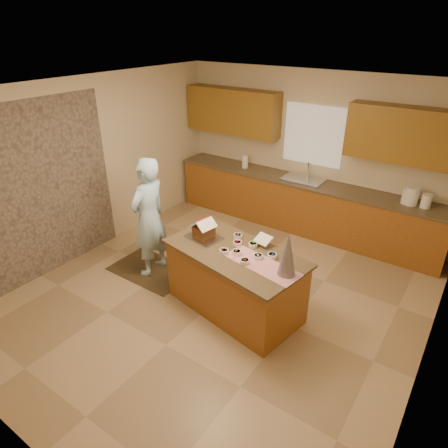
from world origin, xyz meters
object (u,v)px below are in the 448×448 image
at_px(tinsel_tree, 288,254).
at_px(gingerbread_house, 204,230).
at_px(island_base, 235,282).
at_px(boy, 149,218).

relative_size(tinsel_tree, gingerbread_house, 1.70).
xyz_separation_m(island_base, boy, (-1.47, 0.02, 0.49)).
height_order(boy, gingerbread_house, boy).
bearing_deg(tinsel_tree, island_base, 173.56).
xyz_separation_m(island_base, tinsel_tree, (0.73, -0.08, 0.71)).
bearing_deg(boy, gingerbread_house, 89.47).
bearing_deg(boy, island_base, 87.13).
height_order(tinsel_tree, boy, boy).
bearing_deg(island_base, boy, -170.49).
xyz_separation_m(tinsel_tree, boy, (-2.20, 0.10, -0.22)).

